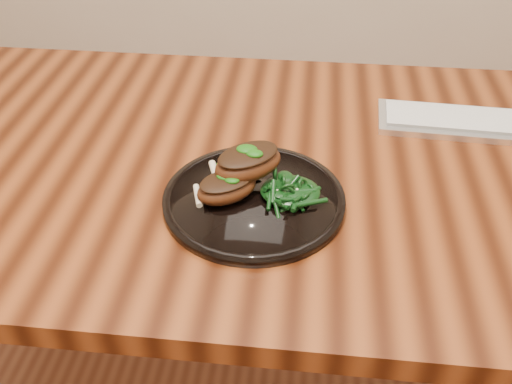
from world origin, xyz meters
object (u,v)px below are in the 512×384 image
at_px(lamb_chop_front, 226,187).
at_px(greens_heap, 290,188).
at_px(plate, 254,199).
at_px(keyboard, 483,123).
at_px(desk, 302,197).

relative_size(lamb_chop_front, greens_heap, 1.23).
xyz_separation_m(plate, greens_heap, (0.06, 0.01, 0.02)).
xyz_separation_m(lamb_chop_front, keyboard, (0.45, 0.29, -0.03)).
distance_m(plate, keyboard, 0.49).
bearing_deg(desk, lamb_chop_front, -129.30).
bearing_deg(plate, keyboard, 34.22).
relative_size(desk, keyboard, 4.05).
bearing_deg(keyboard, lamb_chop_front, -147.36).
distance_m(desk, lamb_chop_front, 0.22).
bearing_deg(keyboard, greens_heap, -142.24).
xyz_separation_m(desk, keyboard, (0.33, 0.15, 0.09)).
xyz_separation_m(desk, plate, (-0.07, -0.13, 0.09)).
bearing_deg(lamb_chop_front, plate, 14.08).
xyz_separation_m(plate, keyboard, (0.40, 0.27, -0.00)).
bearing_deg(keyboard, desk, -156.31).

